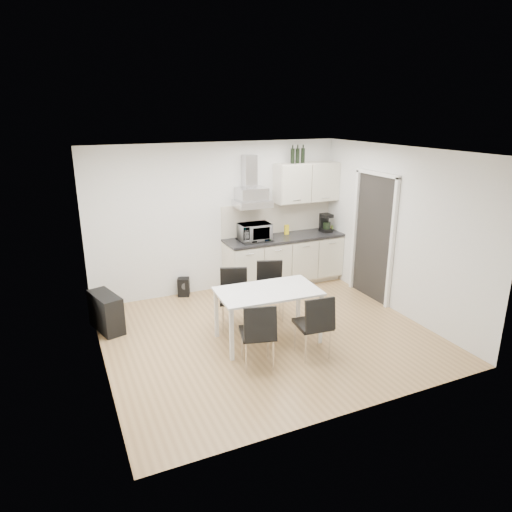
{
  "coord_description": "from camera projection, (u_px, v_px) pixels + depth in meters",
  "views": [
    {
      "loc": [
        -2.59,
        -5.36,
        3.1
      ],
      "look_at": [
        -0.03,
        0.32,
        1.1
      ],
      "focal_mm": 32.0,
      "sensor_mm": 36.0,
      "label": 1
    }
  ],
  "objects": [
    {
      "name": "chair_far_right",
      "position": [
        271.0,
        291.0,
        7.02
      ],
      "size": [
        0.58,
        0.62,
        0.88
      ],
      "primitive_type": null,
      "rotation": [
        0.0,
        0.0,
        2.81
      ],
      "color": "black",
      "rests_on": "ground"
    },
    {
      "name": "floor_speaker",
      "position": [
        184.0,
        287.0,
        7.94
      ],
      "size": [
        0.25,
        0.23,
        0.33
      ],
      "primitive_type": "cube",
      "rotation": [
        0.0,
        0.0,
        -0.38
      ],
      "color": "black",
      "rests_on": "ground"
    },
    {
      "name": "wall_front",
      "position": [
        356.0,
        302.0,
        4.48
      ],
      "size": [
        4.5,
        0.1,
        2.6
      ],
      "primitive_type": "cube",
      "color": "silver",
      "rests_on": "ground"
    },
    {
      "name": "dining_table",
      "position": [
        268.0,
        296.0,
        6.26
      ],
      "size": [
        1.43,
        0.87,
        0.75
      ],
      "rotation": [
        0.0,
        0.0,
        -0.06
      ],
      "color": "white",
      "rests_on": "ground"
    },
    {
      "name": "doorway",
      "position": [
        372.0,
        238.0,
        7.64
      ],
      "size": [
        0.08,
        1.04,
        2.1
      ],
      "primitive_type": "cube",
      "color": "white",
      "rests_on": "ground"
    },
    {
      "name": "ground",
      "position": [
        267.0,
        334.0,
        6.62
      ],
      "size": [
        4.5,
        4.5,
        0.0
      ],
      "primitive_type": "plane",
      "color": "tan",
      "rests_on": "ground"
    },
    {
      "name": "chair_near_right",
      "position": [
        313.0,
        325.0,
        5.92
      ],
      "size": [
        0.49,
        0.54,
        0.88
      ],
      "primitive_type": null,
      "rotation": [
        0.0,
        0.0,
        -0.1
      ],
      "color": "black",
      "rests_on": "ground"
    },
    {
      "name": "wall_left",
      "position": [
        95.0,
        271.0,
        5.34
      ],
      "size": [
        0.1,
        4.0,
        2.6
      ],
      "primitive_type": "cube",
      "color": "silver",
      "rests_on": "ground"
    },
    {
      "name": "kitchenette",
      "position": [
        285.0,
        240.0,
        8.33
      ],
      "size": [
        2.22,
        0.64,
        2.52
      ],
      "color": "beige",
      "rests_on": "ground"
    },
    {
      "name": "guitar_amp",
      "position": [
        106.0,
        312.0,
        6.67
      ],
      "size": [
        0.46,
        0.72,
        0.56
      ],
      "rotation": [
        0.0,
        0.0,
        0.28
      ],
      "color": "black",
      "rests_on": "ground"
    },
    {
      "name": "ceiling",
      "position": [
        269.0,
        151.0,
        5.82
      ],
      "size": [
        4.5,
        4.5,
        0.0
      ],
      "primitive_type": "plane",
      "color": "white",
      "rests_on": "wall_back"
    },
    {
      "name": "wall_back",
      "position": [
        218.0,
        218.0,
        7.96
      ],
      "size": [
        4.5,
        0.1,
        2.6
      ],
      "primitive_type": "cube",
      "color": "silver",
      "rests_on": "ground"
    },
    {
      "name": "chair_near_left",
      "position": [
        257.0,
        334.0,
        5.68
      ],
      "size": [
        0.55,
        0.59,
        0.88
      ],
      "primitive_type": null,
      "rotation": [
        0.0,
        0.0,
        -0.25
      ],
      "color": "black",
      "rests_on": "ground"
    },
    {
      "name": "wall_right",
      "position": [
        398.0,
        231.0,
        7.1
      ],
      "size": [
        0.1,
        4.0,
        2.6
      ],
      "primitive_type": "cube",
      "color": "silver",
      "rests_on": "ground"
    },
    {
      "name": "chair_far_left",
      "position": [
        234.0,
        300.0,
        6.71
      ],
      "size": [
        0.59,
        0.62,
        0.88
      ],
      "primitive_type": null,
      "rotation": [
        0.0,
        0.0,
        2.78
      ],
      "color": "black",
      "rests_on": "ground"
    }
  ]
}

